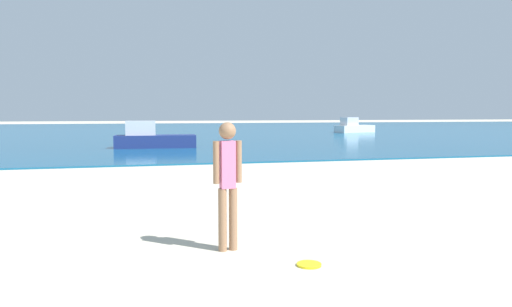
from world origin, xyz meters
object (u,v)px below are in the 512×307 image
object	(u,v)px
boat_near	(152,138)
boat_far	(354,127)
person_standing	(228,178)
frisbee	(309,265)

from	to	relation	value
boat_near	boat_far	xyz separation A→B (m)	(17.04, 13.70, -0.00)
person_standing	frisbee	bearing A→B (deg)	125.88
frisbee	person_standing	bearing A→B (deg)	133.61
frisbee	boat_far	bearing A→B (deg)	63.47
boat_near	frisbee	bearing A→B (deg)	-83.84
person_standing	boat_near	size ratio (longest dim) A/B	0.42
person_standing	boat_near	xyz separation A→B (m)	(-0.38, 17.31, -0.41)
person_standing	boat_near	distance (m)	17.31
boat_far	frisbee	bearing A→B (deg)	-137.99
person_standing	boat_far	world-z (taller)	person_standing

